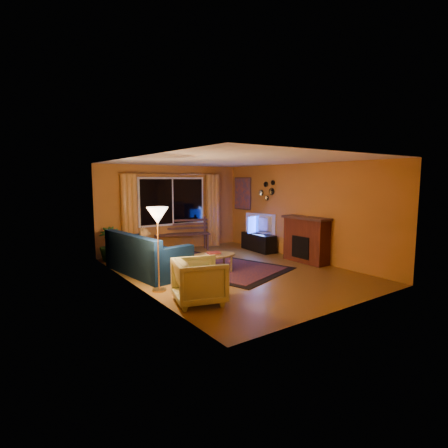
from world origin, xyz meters
TOP-DOWN VIEW (x-y plane):
  - floor at (0.00, 0.00)m, footprint 4.50×6.00m
  - ceiling at (0.00, 0.00)m, footprint 4.50×6.00m
  - wall_back at (0.00, 3.01)m, footprint 4.50×0.02m
  - wall_left at (-2.26, 0.00)m, footprint 0.02×6.00m
  - wall_right at (2.26, 0.00)m, footprint 0.02×6.00m
  - window at (0.00, 2.94)m, footprint 2.00×0.02m
  - curtain_rod at (0.00, 2.90)m, footprint 3.20×0.03m
  - curtain_left at (-1.35, 2.88)m, footprint 0.36×0.36m
  - curtain_right at (1.35, 2.88)m, footprint 0.36×0.36m
  - bench at (0.17, 2.71)m, footprint 1.69×0.97m
  - potted_plant at (-2.00, 2.61)m, footprint 0.64×0.64m
  - sofa at (-1.66, 0.95)m, footprint 1.24×2.34m
  - dog at (-1.61, 1.45)m, footprint 0.41×0.47m
  - armchair at (-1.71, -1.42)m, footprint 0.95×0.98m
  - floor_lamp at (-2.00, -0.43)m, footprint 0.32×0.32m
  - rug at (-0.12, 0.53)m, footprint 3.04×3.80m
  - coffee_table at (-0.44, 0.13)m, footprint 1.28×1.28m
  - tv_console at (2.00, 1.39)m, footprint 0.50×1.25m
  - television at (2.00, 1.39)m, footprint 0.42×1.01m
  - fireplace at (2.05, -0.40)m, footprint 0.40×1.20m
  - mirror_cluster at (2.21, 1.30)m, footprint 0.06×0.60m
  - painting at (2.22, 2.45)m, footprint 0.04×0.76m

SIDE VIEW (x-z plane):
  - floor at x=0.00m, z-range -0.02..0.00m
  - rug at x=-0.12m, z-range 0.00..0.02m
  - coffee_table at x=-0.44m, z-range 0.00..0.40m
  - bench at x=0.17m, z-range 0.00..0.49m
  - tv_console at x=2.00m, z-range 0.00..0.51m
  - armchair at x=-1.71m, z-range 0.00..0.83m
  - potted_plant at x=-2.00m, z-range 0.00..0.87m
  - sofa at x=-1.66m, z-range 0.00..0.90m
  - fireplace at x=2.05m, z-range 0.00..1.10m
  - dog at x=-1.61m, z-range 0.45..0.87m
  - floor_lamp at x=-2.00m, z-range 0.00..1.59m
  - television at x=2.00m, z-range 0.51..1.09m
  - curtain_left at x=-1.35m, z-range 0.00..2.24m
  - curtain_right at x=1.35m, z-range 0.00..2.24m
  - wall_back at x=0.00m, z-range 0.00..2.50m
  - wall_left at x=-2.26m, z-range 0.00..2.50m
  - wall_right at x=2.26m, z-range 0.00..2.50m
  - window at x=0.00m, z-range 0.80..2.10m
  - painting at x=2.22m, z-range 1.17..2.13m
  - mirror_cluster at x=2.21m, z-range 1.52..2.08m
  - curtain_rod at x=0.00m, z-range 2.23..2.27m
  - ceiling at x=0.00m, z-range 2.50..2.52m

